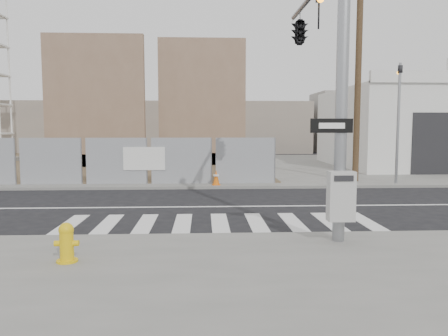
{
  "coord_description": "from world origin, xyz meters",
  "views": [
    {
      "loc": [
        -0.43,
        -14.01,
        2.6
      ],
      "look_at": [
        0.16,
        -1.39,
        1.4
      ],
      "focal_mm": 35.0,
      "sensor_mm": 36.0,
      "label": 1
    }
  ],
  "objects_px": {
    "signal_pole": "(311,46)",
    "traffic_cone_d": "(216,178)",
    "traffic_cone_c": "(114,176)",
    "fire_hydrant": "(67,243)",
    "auto_shop": "(432,128)"
  },
  "relations": [
    {
      "from": "signal_pole",
      "to": "fire_hydrant",
      "type": "xyz_separation_m",
      "value": [
        -5.45,
        -4.0,
        -4.3
      ]
    },
    {
      "from": "signal_pole",
      "to": "traffic_cone_d",
      "type": "distance_m",
      "value": 8.16
    },
    {
      "from": "signal_pole",
      "to": "fire_hydrant",
      "type": "bearing_deg",
      "value": -143.72
    },
    {
      "from": "signal_pole",
      "to": "auto_shop",
      "type": "height_order",
      "value": "signal_pole"
    },
    {
      "from": "auto_shop",
      "to": "traffic_cone_c",
      "type": "distance_m",
      "value": 20.02
    },
    {
      "from": "auto_shop",
      "to": "fire_hydrant",
      "type": "xyz_separation_m",
      "value": [
        -16.95,
        -19.01,
        -2.05
      ]
    },
    {
      "from": "signal_pole",
      "to": "traffic_cone_d",
      "type": "height_order",
      "value": "signal_pole"
    },
    {
      "from": "auto_shop",
      "to": "fire_hydrant",
      "type": "relative_size",
      "value": 16.41
    },
    {
      "from": "fire_hydrant",
      "to": "traffic_cone_c",
      "type": "relative_size",
      "value": 1.09
    },
    {
      "from": "traffic_cone_c",
      "to": "traffic_cone_d",
      "type": "height_order",
      "value": "traffic_cone_c"
    },
    {
      "from": "auto_shop",
      "to": "traffic_cone_d",
      "type": "bearing_deg",
      "value": -148.44
    },
    {
      "from": "signal_pole",
      "to": "traffic_cone_c",
      "type": "relative_size",
      "value": 10.38
    },
    {
      "from": "signal_pole",
      "to": "fire_hydrant",
      "type": "relative_size",
      "value": 9.57
    },
    {
      "from": "fire_hydrant",
      "to": "traffic_cone_c",
      "type": "bearing_deg",
      "value": 94.64
    },
    {
      "from": "auto_shop",
      "to": "fire_hydrant",
      "type": "bearing_deg",
      "value": -131.72
    }
  ]
}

